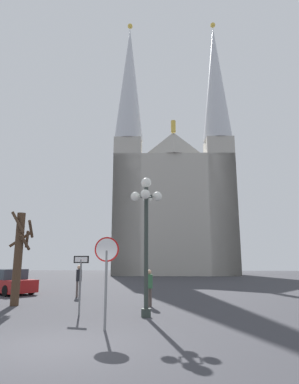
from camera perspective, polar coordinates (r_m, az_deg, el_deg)
The scene contains 9 objects.
ground_plane at distance 9.05m, azimuth -17.08°, elevation -24.49°, with size 120.00×120.00×0.00m, color #38383D.
cathedral at distance 49.49m, azimuth 4.15°, elevation -0.24°, with size 17.93×11.93×39.59m.
stop_sign at distance 10.48m, azimuth -7.55°, elevation -12.34°, with size 0.77×0.08×2.78m.
one_way_arrow_sign at distance 13.34m, azimuth -11.98°, elevation -14.25°, with size 0.64×0.17×2.22m.
street_lamp at distance 12.80m, azimuth -0.58°, elevation -4.76°, with size 1.25×1.25×5.30m.
bare_tree at distance 16.95m, azimuth -21.91°, elevation -10.16°, with size 1.33×1.13×4.35m.
parked_car_near_red at distance 23.02m, azimuth -23.59°, elevation -14.27°, with size 4.39×3.84×1.51m.
pedestrian_walking at distance 19.69m, azimuth -12.26°, elevation -14.44°, with size 0.32×0.32×1.77m.
pedestrian_standing at distance 15.43m, azimuth -0.05°, elevation -15.84°, with size 0.32×0.32×1.63m.
Camera 1 is at (3.04, -8.27, 2.05)m, focal length 30.47 mm.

